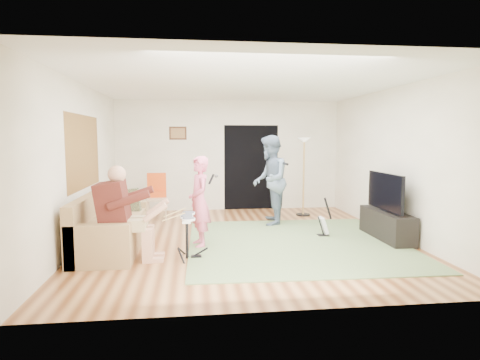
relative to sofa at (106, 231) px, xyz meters
name	(u,v)px	position (x,y,z in m)	size (l,w,h in m)	color
floor	(245,239)	(2.30, 0.39, -0.29)	(6.00, 6.00, 0.00)	brown
walls	(245,163)	(2.30, 0.39, 1.06)	(5.50, 6.00, 2.70)	#EFE5CF
ceiling	(245,84)	(2.30, 0.39, 2.41)	(6.00, 6.00, 0.00)	white
window_blinds	(84,152)	(-0.45, 0.59, 1.26)	(2.05, 2.05, 0.00)	olive
doorway	(251,167)	(2.85, 3.38, 0.76)	(2.10, 2.10, 0.00)	black
picture_frame	(178,133)	(1.05, 3.38, 1.61)	(0.42, 0.03, 0.32)	#3F2314
area_rug	(296,243)	(3.12, 0.01, -0.28)	(3.59, 3.63, 0.02)	#5F7849
sofa	(106,231)	(0.00, 0.00, 0.00)	(0.89, 2.15, 0.87)	#9F7C4F
drummer	(127,224)	(0.43, -0.65, 0.25)	(0.91, 0.51, 1.40)	#531E17
drum_kit	(187,239)	(1.30, -0.65, 0.00)	(0.36, 0.65, 0.67)	black
singer	(199,202)	(1.50, 0.02, 0.46)	(0.54, 0.36, 1.49)	#E06184
microphone	(211,179)	(1.70, 0.02, 0.82)	(0.06, 0.06, 0.24)	black
guitarist	(270,180)	(2.97, 1.54, 0.63)	(0.90, 0.70, 1.84)	slate
guitar_held	(279,164)	(3.17, 1.54, 0.96)	(0.12, 0.60, 0.26)	silver
guitar_spare	(324,225)	(3.75, 0.42, -0.09)	(0.26, 0.23, 0.71)	black
torchiere_lamp	(304,162)	(3.93, 2.41, 0.94)	(0.32, 0.32, 1.79)	black
dining_chair	(157,204)	(0.61, 2.26, 0.07)	(0.46, 0.48, 1.02)	tan
tv_cabinet	(387,225)	(4.80, 0.10, -0.04)	(0.40, 1.40, 0.50)	black
television	(385,191)	(4.75, 0.10, 0.56)	(0.06, 1.20, 0.65)	black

